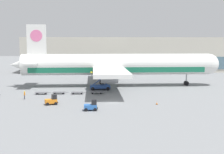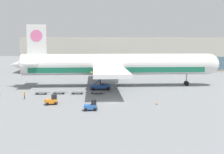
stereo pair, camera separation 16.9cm
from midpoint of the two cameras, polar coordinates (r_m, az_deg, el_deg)
ground_plane at (r=65.05m, az=-0.14°, el=-4.53°), size 400.00×400.00×0.00m
terminal_building at (r=130.23m, az=4.25°, el=4.16°), size 90.00×18.20×14.00m
airplane_main at (r=86.47m, az=0.44°, el=2.16°), size 58.06×48.10×17.00m
scissor_lift_loader at (r=80.73m, az=-2.11°, el=-1.05°), size 5.24×3.42×4.60m
baggage_tug_foreground at (r=63.12m, az=-10.89°, el=-4.19°), size 2.74×2.20×2.00m
baggage_tug_far at (r=56.93m, az=-3.75°, el=-5.26°), size 2.50×1.71×2.00m
baggage_dolly_lead at (r=75.74m, az=-12.71°, el=-2.80°), size 3.73×1.63×0.48m
baggage_dolly_second at (r=75.34m, az=-9.59°, el=-2.78°), size 3.73×1.63×0.48m
baggage_dolly_third at (r=74.66m, az=-6.27°, el=-2.81°), size 3.73×1.63×0.48m
baggage_dolly_trail at (r=74.64m, az=-2.74°, el=-2.78°), size 3.73×1.63×0.48m
ground_crew_near at (r=70.09m, az=-15.64°, el=-3.06°), size 0.25×0.57×1.83m
traffic_cone_near at (r=62.74m, az=8.25°, el=-4.72°), size 0.40×0.40×0.65m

